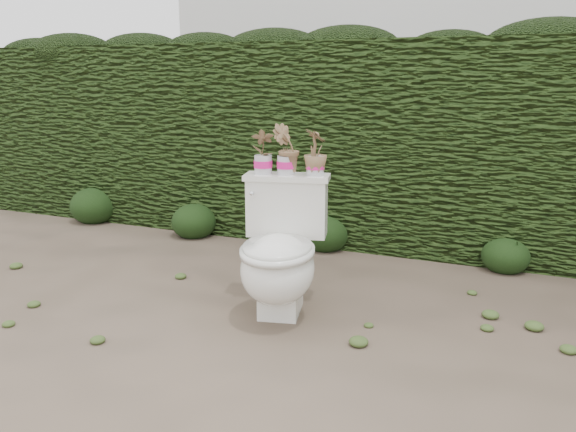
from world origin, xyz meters
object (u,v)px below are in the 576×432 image
at_px(toilet, 280,255).
at_px(potted_plant_right, 315,154).
at_px(potted_plant_left, 263,153).
at_px(potted_plant_center, 286,151).

bearing_deg(toilet, potted_plant_right, 55.21).
relative_size(potted_plant_left, potted_plant_right, 0.99).
height_order(potted_plant_left, potted_plant_center, potted_plant_center).
height_order(toilet, potted_plant_center, potted_plant_center).
height_order(potted_plant_left, potted_plant_right, potted_plant_right).
bearing_deg(potted_plant_right, potted_plant_left, 53.84).
distance_m(potted_plant_left, potted_plant_right, 0.31).
bearing_deg(potted_plant_left, toilet, 116.14).
xyz_separation_m(potted_plant_center, potted_plant_right, (0.17, 0.04, -0.01)).
distance_m(toilet, potted_plant_right, 0.62).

